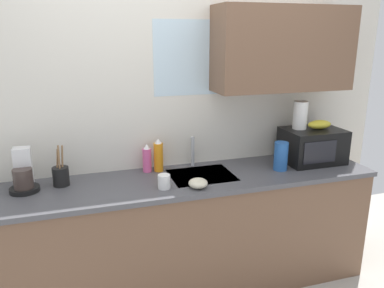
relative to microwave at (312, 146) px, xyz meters
The scene contains 13 objects.
kitchen_wall_assembly 0.97m from the microwave, 163.49° to the left, with size 3.50×0.42×2.50m.
counter_unit 1.18m from the microwave, behind, with size 2.73×0.63×0.90m.
sink_faucet 0.97m from the microwave, 168.57° to the left, with size 0.03×0.03×0.23m, color #B2B5BA.
microwave is the anchor object (origin of this frame).
banana_bunch 0.18m from the microwave, ahead, with size 0.20×0.11×0.07m, color gold.
paper_towel_roll 0.27m from the microwave, 152.62° to the left, with size 0.11×0.11×0.22m, color white.
coffee_maker 2.16m from the microwave, behind, with size 0.19×0.21×0.28m.
dish_soap_bottle_orange 1.24m from the microwave, behind, with size 0.07×0.07×0.25m.
dish_soap_bottle_pink 1.32m from the microwave, behind, with size 0.07×0.07×0.21m.
cereal_canister 0.35m from the microwave, 163.83° to the right, with size 0.10×0.10×0.22m, color #2659A5.
mug_white 1.28m from the microwave, behind, with size 0.08×0.08×0.10m, color white.
utensil_crock 1.93m from the microwave, behind, with size 0.11×0.11×0.29m.
small_bowl 1.08m from the microwave, 166.66° to the right, with size 0.13×0.13×0.07m, color beige.
Camera 1 is at (-0.78, -2.48, 1.90)m, focal length 35.88 mm.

